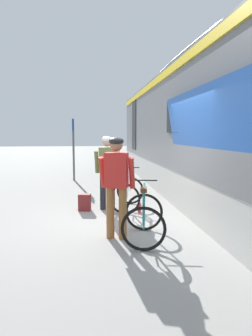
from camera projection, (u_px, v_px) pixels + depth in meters
name	position (u px, v px, depth m)	size (l,w,h in m)	color
ground_plane	(132.00, 225.00, 6.04)	(80.00, 80.00, 0.00)	gray
train_car	(229.00, 128.00, 7.75)	(3.18, 18.48, 3.88)	slate
cyclist_near_in_red	(116.00, 179.00, 5.17)	(0.66, 0.44, 1.76)	#935B2D
cyclist_far_in_olive	(107.00, 166.00, 7.18)	(0.64, 0.37, 1.76)	#232328
bicycle_near_teal	(144.00, 217.00, 5.15)	(0.90, 1.18, 0.99)	black
bicycle_far_white	(128.00, 193.00, 7.32)	(0.96, 1.22, 0.99)	black
backpack_on_platform	(85.00, 202.00, 7.16)	(0.28, 0.18, 0.40)	maroon
water_bottle_near_the_bikes	(139.00, 208.00, 6.97)	(0.08, 0.08, 0.23)	red
water_bottle_by_the_backpack	(87.00, 206.00, 7.13)	(0.07, 0.07, 0.24)	red
platform_sign_post	(73.00, 139.00, 11.74)	(0.08, 0.70, 2.40)	#595B60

